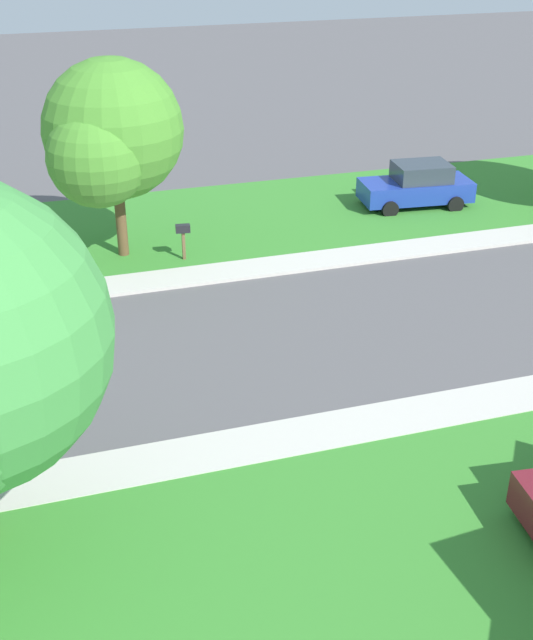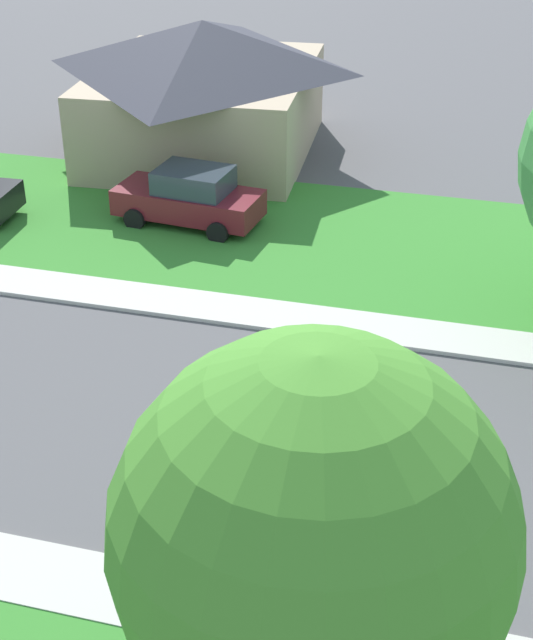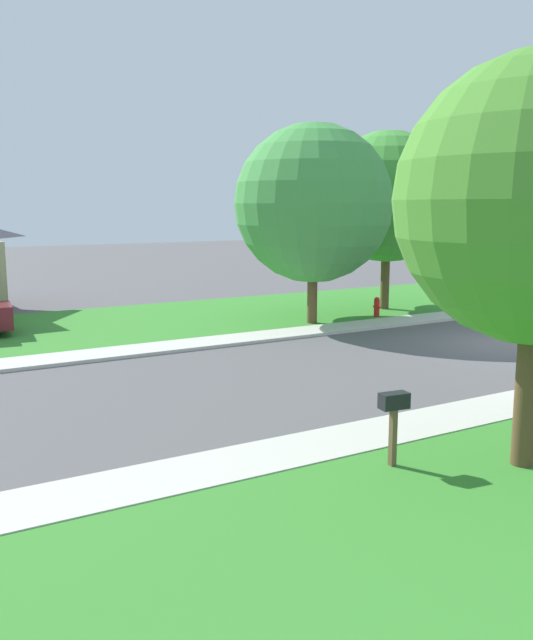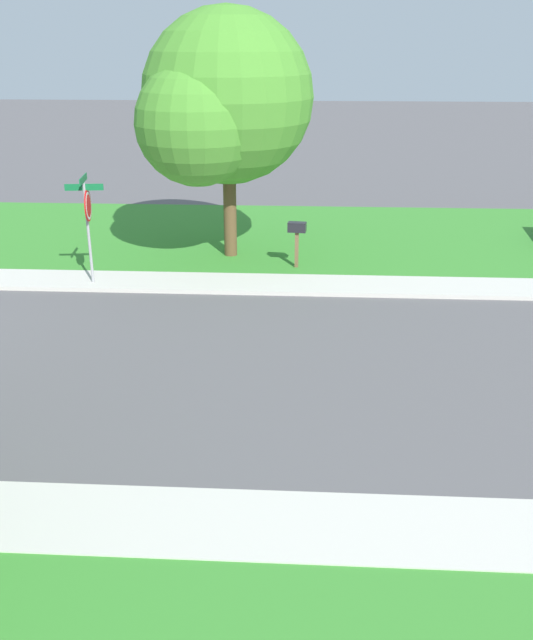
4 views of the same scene
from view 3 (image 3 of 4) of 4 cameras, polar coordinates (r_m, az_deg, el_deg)
ground_plane at (r=22.42m, az=19.45°, el=-1.95°), size 120.00×120.00×0.00m
sidewalk_east at (r=19.94m, az=-15.37°, el=-2.99°), size 1.40×56.00×0.10m
lawn_east at (r=24.44m, az=-18.20°, el=-0.86°), size 8.00×56.00×0.08m
sidewalk_west at (r=11.46m, az=-2.91°, el=-12.15°), size 1.40×56.00×0.10m
lawn_west at (r=8.02m, az=13.99°, el=-22.77°), size 8.00×56.00×0.08m
stop_sign_near_corner at (r=28.70m, az=18.10°, el=4.35°), size 0.90×0.90×2.77m
stop_sign_far_corner at (r=15.73m, az=21.05°, el=0.18°), size 0.92×0.92×2.77m
tree_sidewalk_mid at (r=24.60m, az=3.96°, el=9.36°), size 6.02×5.60×7.16m
tree_sidewalk_far at (r=28.36m, az=10.08°, el=9.84°), size 5.63×5.23×7.25m
tree_across_left at (r=11.70m, az=21.48°, el=8.65°), size 4.85×4.51×6.64m
fire_hydrant at (r=26.22m, az=9.29°, el=1.07°), size 0.38×0.22×0.83m
mailbox at (r=11.24m, az=10.69°, el=-7.54°), size 0.30×0.51×1.31m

